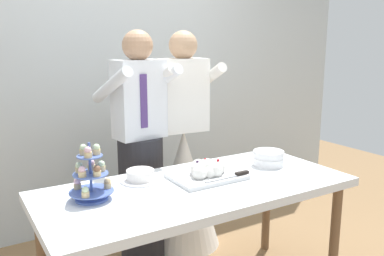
% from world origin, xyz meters
% --- Properties ---
extents(rear_wall, '(5.20, 0.10, 2.90)m').
position_xyz_m(rear_wall, '(0.00, 1.44, 1.45)').
color(rear_wall, silver).
rests_on(rear_wall, ground_plane).
extents(dessert_table, '(1.80, 0.80, 0.78)m').
position_xyz_m(dessert_table, '(0.00, 0.00, 0.70)').
color(dessert_table, silver).
rests_on(dessert_table, ground_plane).
extents(cupcake_stand, '(0.23, 0.23, 0.31)m').
position_xyz_m(cupcake_stand, '(-0.59, 0.09, 0.90)').
color(cupcake_stand, '#4C66B2').
rests_on(cupcake_stand, dessert_table).
extents(main_cake_tray, '(0.44, 0.31, 0.13)m').
position_xyz_m(main_cake_tray, '(0.11, 0.07, 0.82)').
color(main_cake_tray, silver).
rests_on(main_cake_tray, dessert_table).
extents(plate_stack, '(0.21, 0.21, 0.10)m').
position_xyz_m(plate_stack, '(0.60, 0.08, 0.82)').
color(plate_stack, white).
rests_on(plate_stack, dessert_table).
extents(round_cake, '(0.24, 0.24, 0.07)m').
position_xyz_m(round_cake, '(-0.26, 0.23, 0.80)').
color(round_cake, white).
rests_on(round_cake, dessert_table).
extents(person_groom, '(0.51, 0.53, 1.66)m').
position_xyz_m(person_groom, '(-0.05, 0.69, 0.75)').
color(person_groom, '#232328').
rests_on(person_groom, ground_plane).
extents(person_bride, '(0.56, 0.56, 1.66)m').
position_xyz_m(person_bride, '(0.33, 0.73, 0.58)').
color(person_bride, white).
rests_on(person_bride, ground_plane).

